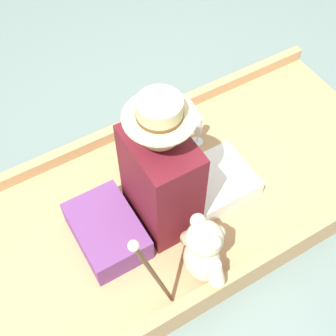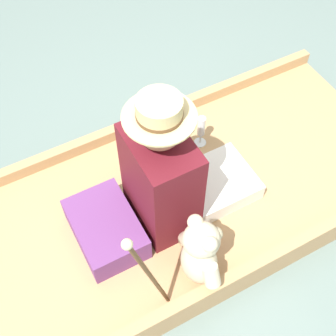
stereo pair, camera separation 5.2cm
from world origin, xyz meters
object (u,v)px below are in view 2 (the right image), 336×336
(walking_cane, at_px, (146,271))
(teddy_bear, at_px, (200,254))
(seated_person, at_px, (171,175))
(wine_glass, at_px, (201,128))

(walking_cane, bearing_deg, teddy_bear, 99.59)
(seated_person, relative_size, teddy_bear, 1.88)
(teddy_bear, xyz_separation_m, walking_cane, (0.05, -0.30, 0.24))
(seated_person, height_order, wine_glass, seated_person)
(wine_glass, relative_size, walking_cane, 0.29)
(teddy_bear, height_order, walking_cane, walking_cane)
(seated_person, distance_m, wine_glass, 0.55)
(seated_person, xyz_separation_m, teddy_bear, (0.39, -0.06, -0.11))
(seated_person, bearing_deg, walking_cane, -38.29)
(teddy_bear, distance_m, wine_glass, 0.85)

